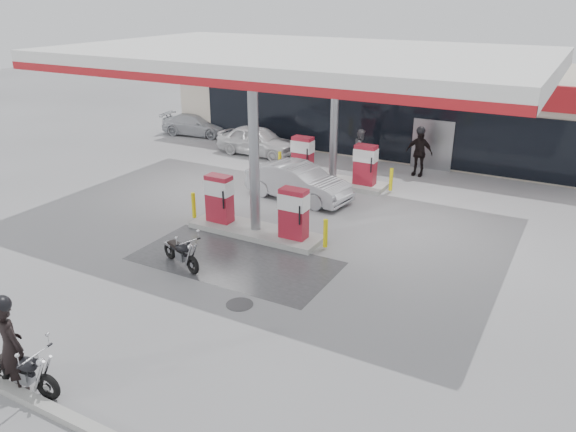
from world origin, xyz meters
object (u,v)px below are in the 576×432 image
biker_walking (419,153)px  pump_island_far (333,166)px  sedan_white (258,141)px  hatchback_silver (298,182)px  biker_main (10,346)px  attendant (361,148)px  main_motorcycle (23,372)px  parked_motorcycle (181,253)px  pump_island_near (255,214)px  parked_car_left (197,125)px

biker_walking → pump_island_far: bearing=-132.4°
sedan_white → hatchback_silver: (4.64, -4.60, -0.01)m
biker_main → sedan_white: (-4.88, 17.01, -0.28)m
pump_island_far → biker_main: biker_main is taller
biker_main → attendant: 17.62m
main_motorcycle → parked_motorcycle: bearing=92.0°
pump_island_far → biker_main: bearing=-90.3°
pump_island_far → pump_island_near: bearing=-90.0°
main_motorcycle → hatchback_silver: size_ratio=0.46×
pump_island_near → sedan_white: size_ratio=1.25×
biker_main → parked_car_left: size_ratio=0.50×
pump_island_far → attendant: bearing=87.8°
hatchback_silver → parked_car_left: 11.60m
pump_island_far → attendant: (0.11, 2.80, 0.14)m
main_motorcycle → biker_walking: (2.66, 17.51, 0.57)m
sedan_white → pump_island_far: bearing=-112.0°
biker_main → parked_motorcycle: bearing=-76.4°
parked_motorcycle → biker_walking: 12.23m
pump_island_far → main_motorcycle: size_ratio=2.71×
main_motorcycle → biker_walking: size_ratio=0.95×
hatchback_silver → pump_island_far: bearing=-0.8°
hatchback_silver → biker_walking: bearing=-24.1°
pump_island_far → hatchback_silver: (-0.33, -2.40, -0.03)m
pump_island_near → attendant: size_ratio=3.04×
parked_motorcycle → sedan_white: 12.03m
biker_main → attendant: (0.19, 17.61, -0.13)m
main_motorcycle → biker_walking: 17.72m
attendant → parked_car_left: bearing=79.3°
pump_island_near → pump_island_far: size_ratio=1.00×
pump_island_far → parked_car_left: 10.77m
attendant → hatchback_silver: size_ratio=0.41×
biker_main → sedan_white: biker_main is taller
parked_motorcycle → parked_car_left: size_ratio=0.44×
main_motorcycle → parked_car_left: 21.34m
biker_main → parked_motorcycle: biker_main is taller
biker_walking → parked_motorcycle: bearing=-103.1°
pump_island_near → hatchback_silver: size_ratio=1.24×
biker_main → biker_walking: size_ratio=0.98×
sedan_white → biker_main: bearing=-162.1°
parked_car_left → hatchback_silver: bearing=-131.0°
main_motorcycle → parked_motorcycle: (-0.72, 5.78, -0.02)m
parked_motorcycle → parked_car_left: parked_car_left is taller
pump_island_near → attendant: (0.11, 8.80, 0.14)m
parked_motorcycle → biker_walking: biker_walking is taller
hatchback_silver → biker_main: bearing=-171.9°
pump_island_near → hatchback_silver: pump_island_near is taller
pump_island_near → pump_island_far: bearing=90.0°
pump_island_far → parked_motorcycle: pump_island_far is taller
pump_island_near → parked_motorcycle: pump_island_near is taller
pump_island_far → hatchback_silver: 2.42m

